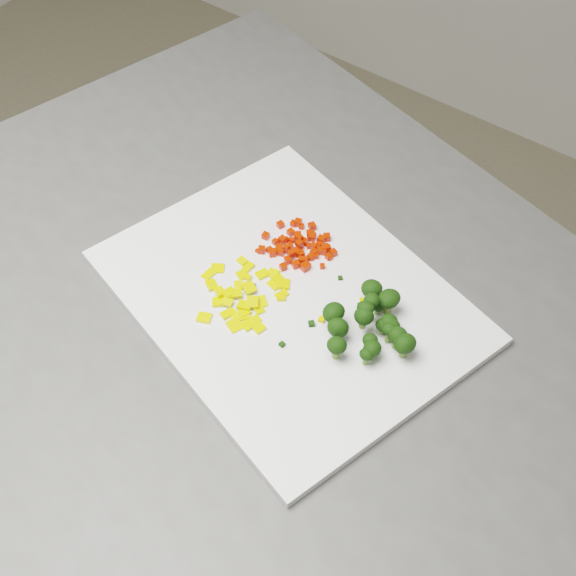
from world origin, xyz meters
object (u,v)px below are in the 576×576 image
Objects in this scene: carrot_pile at (298,244)px; broccoli_pile at (364,319)px; counter_block at (285,504)px; cutting_board at (288,296)px; pepper_pile at (240,291)px.

carrot_pile is 0.14m from broccoli_pile.
counter_block is 0.46m from cutting_board.
counter_block is 11.96× the size of carrot_pile.
pepper_pile is at bearing -141.09° from cutting_board.
broccoli_pile is at bearing 32.26° from counter_block.
pepper_pile reaches higher than counter_block.
carrot_pile is at bearing 116.17° from cutting_board.
counter_block is 0.47m from pepper_pile.
pepper_pile is (-0.04, -0.03, 0.01)m from cutting_board.
counter_block is 9.97× the size of broccoli_pile.
carrot_pile is 0.86× the size of pepper_pile.
cutting_board is 0.06m from pepper_pile.
pepper_pile is 0.97× the size of broccoli_pile.
counter_block is at bearing -61.95° from carrot_pile.
carrot_pile is (-0.03, 0.06, 0.02)m from cutting_board.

